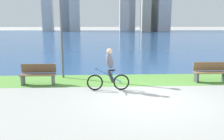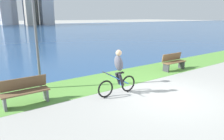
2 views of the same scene
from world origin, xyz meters
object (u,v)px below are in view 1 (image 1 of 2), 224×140
cyclist_lead (109,70)px  lamppost_tall (61,24)px  bench_far_along_path (38,74)px  bench_near_path (210,72)px

cyclist_lead → lamppost_tall: size_ratio=0.43×
cyclist_lead → lamppost_tall: bearing=133.2°
cyclist_lead → bench_far_along_path: 3.25m
cyclist_lead → bench_far_along_path: cyclist_lead is taller
bench_far_along_path → lamppost_tall: size_ratio=0.38×
cyclist_lead → lamppost_tall: lamppost_tall is taller
lamppost_tall → bench_near_path: bearing=-9.8°
bench_near_path → lamppost_tall: (-6.84, 1.17, 2.14)m
bench_far_along_path → cyclist_lead: bearing=-18.8°
bench_near_path → lamppost_tall: size_ratio=0.38×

